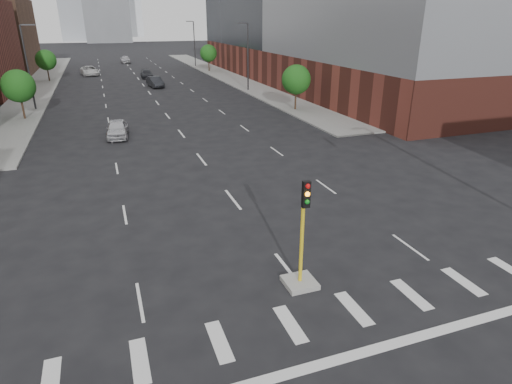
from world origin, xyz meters
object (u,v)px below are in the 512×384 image
car_near_left (117,129)px  car_distant (125,59)px  median_traffic_signal (301,264)px  car_deep_right (147,74)px  car_far_left (90,71)px  car_mid_right (155,82)px

car_near_left → car_distant: size_ratio=0.91×
median_traffic_signal → car_distant: bearing=90.0°
car_near_left → car_deep_right: bearing=85.8°
median_traffic_signal → car_distant: size_ratio=0.92×
median_traffic_signal → car_distant: 94.09m
median_traffic_signal → car_deep_right: bearing=88.7°
car_near_left → car_far_left: (-2.33, 46.96, 0.06)m
median_traffic_signal → car_deep_right: 65.36m
car_near_left → car_mid_right: car_mid_right is taller
median_traffic_signal → car_mid_right: bearing=88.4°
median_traffic_signal → car_mid_right: median_traffic_signal is taller
car_mid_right → car_distant: 40.06m
car_near_left → car_deep_right: size_ratio=0.94×
car_mid_right → car_far_left: bearing=108.3°
median_traffic_signal → car_mid_right: size_ratio=0.94×
car_mid_right → car_deep_right: size_ratio=1.00×
car_mid_right → car_distant: (-1.58, 40.03, 0.05)m
median_traffic_signal → car_near_left: 26.28m
car_far_left → median_traffic_signal: bearing=-92.5°
median_traffic_signal → car_near_left: (-5.43, 25.71, -0.23)m
car_mid_right → car_deep_right: bearing=81.8°
car_mid_right → car_far_left: (-9.26, 18.61, 0.03)m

